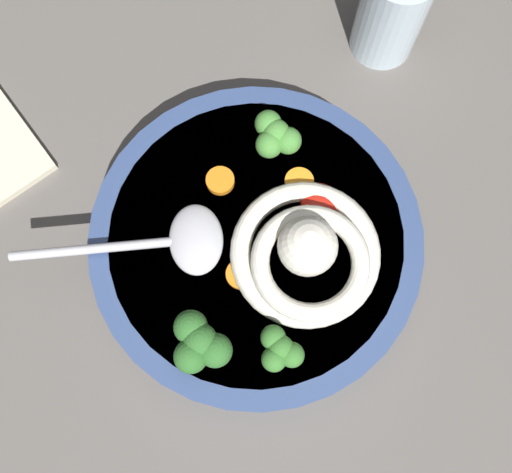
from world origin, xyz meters
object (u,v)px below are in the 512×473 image
Objects in this scene: soup_bowl at (256,244)px; noodle_pile at (306,256)px; soup_spoon at (179,241)px; drinking_glass at (391,11)px.

noodle_pile is (4.43, 0.31, 4.14)cm from soup_bowl.
drinking_glass is at bearing -135.30° from soup_spoon.
soup_spoon is at bearing -98.17° from drinking_glass.
soup_bowl is at bearing -88.13° from drinking_glass.
drinking_glass is at bearing 101.90° from noodle_pile.
soup_bowl is 2.82× the size of drinking_glass.
noodle_pile is at bearing 4.06° from soup_bowl.
noodle_pile is 25.56cm from drinking_glass.
soup_spoon reaches higher than soup_bowl.
soup_spoon is at bearing -142.87° from soup_bowl.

